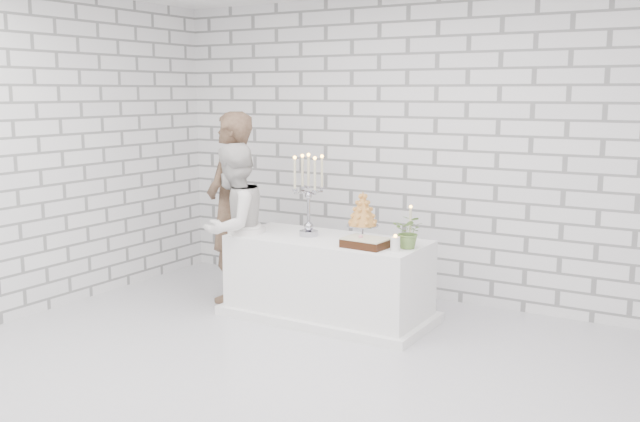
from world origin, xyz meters
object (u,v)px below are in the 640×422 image
at_px(groom, 231,207).
at_px(bride, 234,228).
at_px(croquembouche, 363,216).
at_px(cake_table, 328,278).
at_px(candelabra, 309,195).

height_order(groom, bride, groom).
height_order(groom, croquembouche, groom).
height_order(cake_table, candelabra, candelabra).
bearing_deg(candelabra, groom, 177.59).
xyz_separation_m(groom, croquembouche, (1.44, 0.04, 0.03)).
relative_size(cake_table, croquembouche, 4.07).
bearing_deg(cake_table, groom, 178.11).
bearing_deg(bride, groom, -141.23).
distance_m(groom, bride, 0.38).
relative_size(groom, croquembouche, 4.24).
height_order(groom, candelabra, groom).
distance_m(cake_table, croquembouche, 0.68).
bearing_deg(groom, bride, 27.58).
bearing_deg(croquembouche, cake_table, -165.75).
bearing_deg(groom, croquembouche, 78.82).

